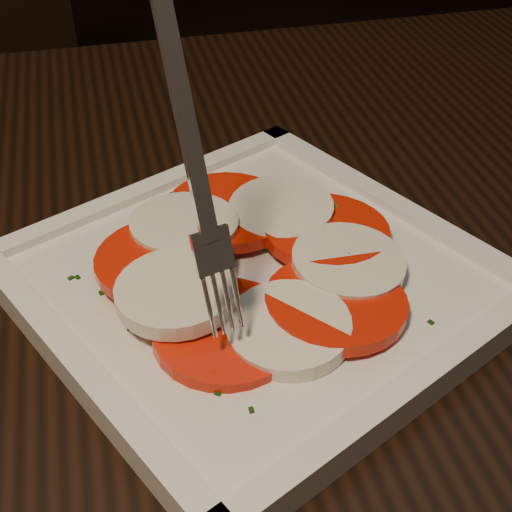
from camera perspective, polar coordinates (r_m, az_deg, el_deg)
name	(u,v)px	position (r m, az deg, el deg)	size (l,w,h in m)	color
table	(169,381)	(0.53, -6.99, -9.92)	(1.28, 0.93, 0.75)	black
plate	(256,284)	(0.44, 0.00, -2.28)	(0.26, 0.26, 0.01)	white
caprese_salad	(256,263)	(0.43, 0.00, -0.53)	(0.21, 0.21, 0.02)	red
fork	(186,152)	(0.35, -5.61, 8.31)	(0.03, 0.07, 0.17)	white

